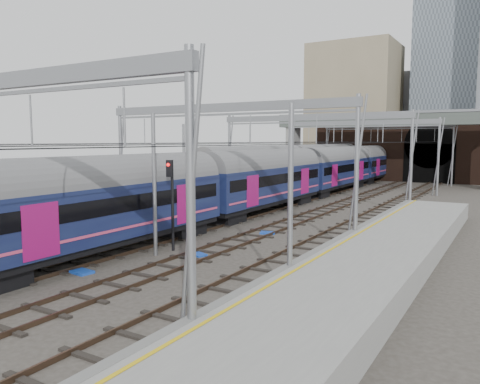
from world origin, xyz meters
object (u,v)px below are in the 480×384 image
Objects in this scene: signal_near_left at (9,202)px; train_second at (322,164)px; signal_near_centre at (172,194)px; train_main at (306,173)px.

train_second is at bearing 77.74° from signal_near_left.
train_second is 37.89m from signal_near_centre.
train_second reaches higher than signal_near_left.
train_second is at bearing 105.19° from train_main.
signal_near_centre is (4.36, 6.05, 0.03)m from signal_near_left.
train_main reaches higher than signal_near_centre.
signal_near_centre is at bearing -80.72° from train_second.
signal_near_left is at bearing -140.40° from signal_near_centre.
train_main is at bearing -74.81° from train_second.
train_second is 11.31× the size of signal_near_centre.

